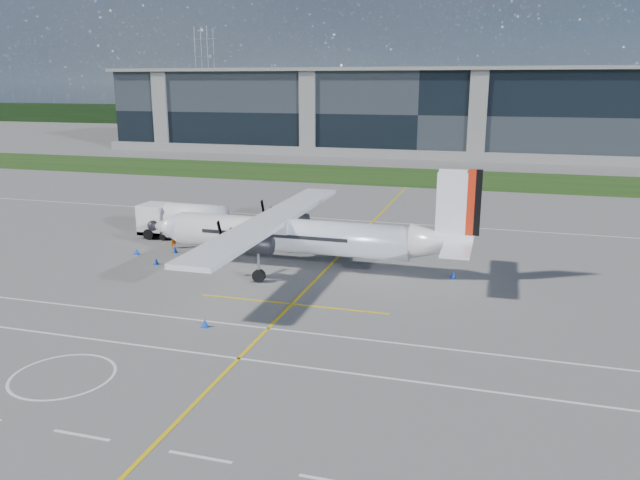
% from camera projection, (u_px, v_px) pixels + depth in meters
% --- Properties ---
extents(ground, '(400.00, 400.00, 0.00)m').
position_uv_depth(ground, '(384.00, 185.00, 81.43)').
color(ground, '#5A5856').
rests_on(ground, ground).
extents(grass_strip, '(400.00, 18.00, 0.04)m').
position_uv_depth(grass_strip, '(395.00, 176.00, 88.86)').
color(grass_strip, '#1C3A10').
rests_on(grass_strip, ground).
extents(terminal_building, '(120.00, 20.00, 15.00)m').
position_uv_depth(terminal_building, '(425.00, 113.00, 116.76)').
color(terminal_building, black).
rests_on(terminal_building, ground).
extents(tree_line, '(400.00, 6.00, 6.00)m').
position_uv_depth(tree_line, '(452.00, 119.00, 173.64)').
color(tree_line, black).
rests_on(tree_line, ground).
extents(pylon_west, '(9.00, 4.60, 30.00)m').
position_uv_depth(pylon_west, '(205.00, 76.00, 201.92)').
color(pylon_west, gray).
rests_on(pylon_west, ground).
extents(yellow_taxiway_centerline, '(0.20, 70.00, 0.01)m').
position_uv_depth(yellow_taxiway_centerline, '(353.00, 241.00, 52.72)').
color(yellow_taxiway_centerline, yellow).
rests_on(yellow_taxiway_centerline, ground).
extents(white_lane_line, '(90.00, 0.15, 0.01)m').
position_uv_depth(white_lane_line, '(184.00, 351.00, 31.23)').
color(white_lane_line, white).
rests_on(white_lane_line, ground).
extents(turboprop_aircraft, '(24.57, 25.48, 7.64)m').
position_uv_depth(turboprop_aircraft, '(302.00, 217.00, 44.25)').
color(turboprop_aircraft, white).
rests_on(turboprop_aircraft, ground).
extents(fuel_tanker_truck, '(8.20, 2.67, 3.08)m').
position_uv_depth(fuel_tanker_truck, '(177.00, 221.00, 53.50)').
color(fuel_tanker_truck, white).
rests_on(fuel_tanker_truck, ground).
extents(baggage_tug, '(2.60, 1.56, 1.56)m').
position_uv_depth(baggage_tug, '(175.00, 230.00, 53.30)').
color(baggage_tug, white).
rests_on(baggage_tug, ground).
extents(ground_crew_person, '(0.65, 0.84, 1.91)m').
position_uv_depth(ground_crew_person, '(174.00, 237.00, 50.38)').
color(ground_crew_person, '#F25907').
rests_on(ground_crew_person, ground).
extents(safety_cone_tail, '(0.36, 0.36, 0.50)m').
position_uv_depth(safety_cone_tail, '(453.00, 274.00, 42.89)').
color(safety_cone_tail, '#0B3EC4').
rests_on(safety_cone_tail, ground).
extents(safety_cone_stbdwing, '(0.36, 0.36, 0.50)m').
position_uv_depth(safety_cone_stbdwing, '(326.00, 224.00, 57.88)').
color(safety_cone_stbdwing, '#0B3EC4').
rests_on(safety_cone_stbdwing, ground).
extents(safety_cone_fwd, '(0.36, 0.36, 0.50)m').
position_uv_depth(safety_cone_fwd, '(137.00, 251.00, 48.67)').
color(safety_cone_fwd, '#0B3EC4').
rests_on(safety_cone_fwd, ground).
extents(safety_cone_nose_stbd, '(0.36, 0.36, 0.50)m').
position_uv_depth(safety_cone_nose_stbd, '(175.00, 250.00, 49.22)').
color(safety_cone_nose_stbd, '#0B3EC4').
rests_on(safety_cone_nose_stbd, ground).
extents(safety_cone_portwing, '(0.36, 0.36, 0.50)m').
position_uv_depth(safety_cone_portwing, '(205.00, 323.00, 34.26)').
color(safety_cone_portwing, '#0B3EC4').
rests_on(safety_cone_portwing, ground).
extents(safety_cone_nose_port, '(0.36, 0.36, 0.50)m').
position_uv_depth(safety_cone_nose_port, '(156.00, 261.00, 46.04)').
color(safety_cone_nose_port, '#0B3EC4').
rests_on(safety_cone_nose_port, ground).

